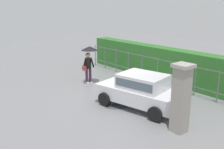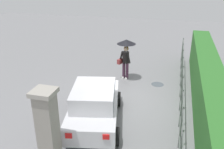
% 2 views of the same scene
% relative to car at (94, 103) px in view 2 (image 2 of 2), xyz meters
% --- Properties ---
extents(ground_plane, '(40.00, 40.00, 0.00)m').
position_rel_car_xyz_m(ground_plane, '(-1.72, 0.51, -0.80)').
color(ground_plane, slate).
extents(car, '(3.97, 2.47, 1.48)m').
position_rel_car_xyz_m(car, '(0.00, 0.00, 0.00)').
color(car, silver).
rests_on(car, ground).
extents(pedestrian, '(0.93, 0.93, 2.10)m').
position_rel_car_xyz_m(pedestrian, '(-4.25, 0.24, 0.73)').
color(pedestrian, '#47283D').
rests_on(pedestrian, ground).
extents(gate_pillar, '(0.60, 0.60, 2.42)m').
position_rel_car_xyz_m(gate_pillar, '(2.38, -0.50, 0.44)').
color(gate_pillar, gray).
rests_on(gate_pillar, ground).
extents(fence_section, '(10.62, 0.05, 1.50)m').
position_rel_car_xyz_m(fence_section, '(-2.29, 3.02, 0.02)').
color(fence_section, '#59605B').
rests_on(fence_section, ground).
extents(hedge_row, '(11.57, 0.90, 1.90)m').
position_rel_car_xyz_m(hedge_row, '(-2.29, 3.98, 0.15)').
color(hedge_row, '#2D6B28').
rests_on(hedge_row, ground).
extents(puddle_near, '(1.20, 1.20, 0.00)m').
position_rel_car_xyz_m(puddle_near, '(-0.91, -0.63, -0.80)').
color(puddle_near, '#4C545B').
rests_on(puddle_near, ground).
extents(puddle_far, '(0.61, 0.61, 0.00)m').
position_rel_car_xyz_m(puddle_far, '(-3.95, 1.94, -0.80)').
color(puddle_far, '#4C545B').
rests_on(puddle_far, ground).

